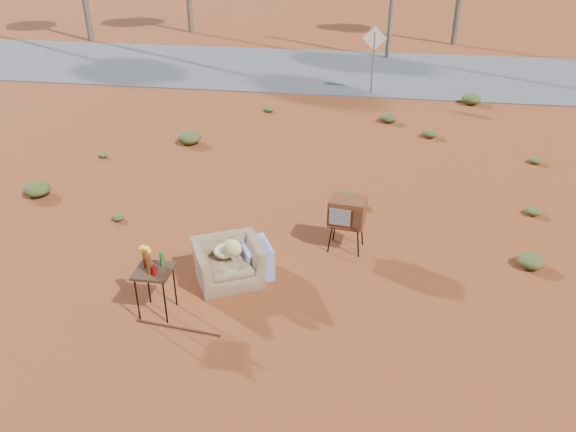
# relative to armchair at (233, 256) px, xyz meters

# --- Properties ---
(ground) EXTENTS (140.00, 140.00, 0.00)m
(ground) POSITION_rel_armchair_xyz_m (0.32, -0.65, -0.43)
(ground) COLOR maroon
(ground) RESTS_ON ground
(highway) EXTENTS (140.00, 7.00, 0.04)m
(highway) POSITION_rel_armchair_xyz_m (0.32, 14.35, -0.41)
(highway) COLOR #565659
(highway) RESTS_ON ground
(armchair) EXTENTS (1.36, 1.26, 0.92)m
(armchair) POSITION_rel_armchair_xyz_m (0.00, 0.00, 0.00)
(armchair) COLOR #7E6244
(armchair) RESTS_ON ground
(tv_unit) EXTENTS (0.66, 0.56, 0.98)m
(tv_unit) POSITION_rel_armchair_xyz_m (1.71, 1.24, 0.30)
(tv_unit) COLOR black
(tv_unit) RESTS_ON ground
(side_table) EXTENTS (0.53, 0.53, 1.05)m
(side_table) POSITION_rel_armchair_xyz_m (-0.94, -1.01, 0.35)
(side_table) COLOR #382114
(side_table) RESTS_ON ground
(rusty_bar) EXTENTS (1.30, 0.17, 0.03)m
(rusty_bar) POSITION_rel_armchair_xyz_m (-0.49, -1.36, -0.41)
(rusty_bar) COLOR #461F12
(rusty_bar) RESTS_ON ground
(road_sign) EXTENTS (0.78, 0.06, 2.19)m
(road_sign) POSITION_rel_armchair_xyz_m (1.82, 11.35, 1.07)
(road_sign) COLOR brown
(road_sign) RESTS_ON ground
(scrub_patch) EXTENTS (17.49, 8.07, 0.33)m
(scrub_patch) POSITION_rel_armchair_xyz_m (-0.50, 3.76, -0.29)
(scrub_patch) COLOR #474E22
(scrub_patch) RESTS_ON ground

